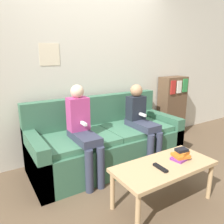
% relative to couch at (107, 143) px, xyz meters
% --- Properties ---
extents(ground_plane, '(10.00, 10.00, 0.00)m').
position_rel_couch_xyz_m(ground_plane, '(0.00, -0.53, -0.30)').
color(ground_plane, brown).
extents(wall_back, '(8.00, 0.06, 2.60)m').
position_rel_couch_xyz_m(wall_back, '(-0.00, 0.50, 1.00)').
color(wall_back, beige).
rests_on(wall_back, ground_plane).
extents(couch, '(2.03, 0.82, 0.89)m').
position_rel_couch_xyz_m(couch, '(0.00, 0.00, 0.00)').
color(couch, '#38664C').
rests_on(couch, ground_plane).
extents(coffee_table, '(1.01, 0.47, 0.43)m').
position_rel_couch_xyz_m(coffee_table, '(0.04, -1.04, 0.08)').
color(coffee_table, tan).
rests_on(coffee_table, ground_plane).
extents(person_left, '(0.24, 0.56, 1.12)m').
position_rel_couch_xyz_m(person_left, '(-0.43, -0.20, 0.33)').
color(person_left, '#33384C').
rests_on(person_left, ground_plane).
extents(person_right, '(0.24, 0.56, 1.07)m').
position_rel_couch_xyz_m(person_right, '(0.43, -0.21, 0.31)').
color(person_right, '#33384C').
rests_on(person_right, ground_plane).
extents(tv_remote, '(0.04, 0.17, 0.02)m').
position_rel_couch_xyz_m(tv_remote, '(-0.05, -1.08, 0.14)').
color(tv_remote, black).
rests_on(tv_remote, coffee_table).
extents(book_stack, '(0.20, 0.17, 0.12)m').
position_rel_couch_xyz_m(book_stack, '(0.26, -1.04, 0.18)').
color(book_stack, '#7A3389').
rests_on(book_stack, coffee_table).
extents(bookshelf, '(0.49, 0.28, 1.08)m').
position_rel_couch_xyz_m(bookshelf, '(1.57, 0.32, 0.25)').
color(bookshelf, brown).
rests_on(bookshelf, ground_plane).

